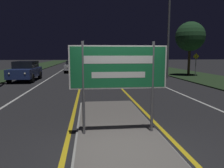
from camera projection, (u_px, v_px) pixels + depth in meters
name	position (u px, v px, depth m)	size (l,w,h in m)	color
ground_plane	(125.00, 154.00, 4.66)	(160.00, 160.00, 0.00)	#232326
median_island	(118.00, 134.00, 5.69)	(2.21, 7.74, 0.10)	#999993
verge_left	(6.00, 74.00, 23.32)	(5.00, 100.00, 0.08)	#23381E
verge_right	(177.00, 72.00, 25.38)	(5.00, 100.00, 0.08)	#23381E
centre_line_yellow_left	(84.00, 70.00, 29.14)	(0.12, 70.00, 0.01)	gold
centre_line_yellow_right	(103.00, 70.00, 29.42)	(0.12, 70.00, 0.01)	gold
lane_line_white_left	(62.00, 70.00, 28.83)	(0.12, 70.00, 0.01)	silver
lane_line_white_right	(125.00, 70.00, 29.74)	(0.12, 70.00, 0.01)	silver
edge_line_white_left	(39.00, 71.00, 28.50)	(0.10, 70.00, 0.01)	silver
edge_line_white_right	(146.00, 70.00, 30.06)	(0.10, 70.00, 0.01)	silver
highway_sign	(119.00, 70.00, 5.46)	(2.46, 0.07, 2.34)	#56565B
streetlight_right_near	(169.00, 12.00, 18.44)	(0.49, 0.49, 9.02)	#56565B
car_receding_0	(129.00, 72.00, 17.28)	(1.96, 4.62, 1.32)	maroon
car_receding_1	(135.00, 64.00, 30.45)	(1.89, 4.67, 1.45)	navy
car_receding_2	(109.00, 62.00, 37.38)	(1.97, 4.29, 1.44)	maroon
car_receding_3	(103.00, 60.00, 51.15)	(1.88, 4.28, 1.52)	maroon
car_approaching_0	(26.00, 71.00, 17.43)	(1.87, 4.30, 1.56)	navy
car_approaching_1	(74.00, 66.00, 25.69)	(1.98, 4.06, 1.36)	#B7B7BC
car_approaching_2	(77.00, 62.00, 37.47)	(1.95, 4.35, 1.46)	#4C514C
warning_sign	(196.00, 62.00, 20.33)	(0.60, 0.06, 2.13)	#56565B
roadside_palm_right	(190.00, 37.00, 20.60)	(2.76, 2.76, 5.08)	#4C3823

